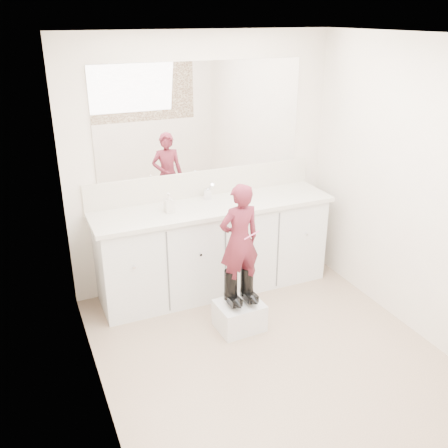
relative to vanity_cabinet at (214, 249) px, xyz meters
name	(u,v)px	position (x,y,z in m)	size (l,w,h in m)	color
floor	(273,359)	(0.00, -1.23, -0.42)	(3.00, 3.00, 0.00)	#836C56
ceiling	(289,36)	(0.00, -1.23, 1.97)	(3.00, 3.00, 0.00)	white
wall_back	(202,164)	(0.00, 0.27, 0.77)	(2.60, 2.60, 0.00)	beige
wall_front	(447,338)	(0.00, -2.73, 0.77)	(2.60, 2.60, 0.00)	beige
wall_left	(91,252)	(-1.30, -1.23, 0.78)	(3.00, 3.00, 0.00)	beige
wall_right	(423,194)	(1.30, -1.23, 0.78)	(3.00, 3.00, 0.00)	beige
vanity_cabinet	(214,249)	(0.00, 0.00, 0.00)	(2.20, 0.55, 0.85)	silver
countertop	(214,206)	(0.00, -0.01, 0.45)	(2.28, 0.58, 0.04)	beige
backsplash	(203,183)	(0.00, 0.26, 0.59)	(2.28, 0.03, 0.25)	beige
mirror	(202,118)	(0.00, 0.26, 1.22)	(2.00, 0.02, 1.00)	white
faucet	(208,194)	(0.00, 0.15, 0.52)	(0.08, 0.08, 0.10)	silver
cup	(247,192)	(0.37, 0.05, 0.51)	(0.10, 0.10, 0.10)	beige
soap_bottle	(169,203)	(-0.44, -0.03, 0.55)	(0.08, 0.08, 0.18)	beige
step_stool	(239,316)	(-0.06, -0.72, -0.30)	(0.38, 0.32, 0.24)	silver
boot_left	(231,288)	(-0.14, -0.70, -0.02)	(0.12, 0.21, 0.32)	black
boot_right	(247,284)	(0.01, -0.70, -0.02)	(0.12, 0.21, 0.32)	black
toddler	(239,240)	(-0.06, -0.70, 0.40)	(0.35, 0.23, 0.97)	#962E46
toothbrush	(252,235)	(0.01, -0.78, 0.47)	(0.01, 0.01, 0.14)	pink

